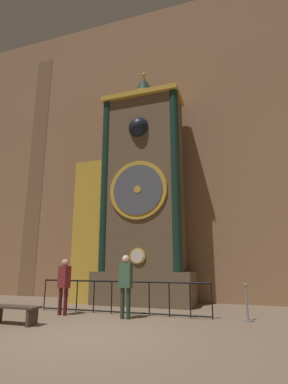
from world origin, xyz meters
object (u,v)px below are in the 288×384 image
at_px(visitor_far, 126,280).
at_px(clock_tower, 135,198).
at_px(visitor_near, 64,281).
at_px(visitor_bench, 14,311).
at_px(stanchion_post, 247,309).

bearing_deg(visitor_far, clock_tower, 108.20).
bearing_deg(visitor_near, visitor_bench, -86.24).
height_order(clock_tower, visitor_far, clock_tower).
distance_m(visitor_near, visitor_bench, 1.74).
height_order(clock_tower, visitor_bench, clock_tower).
height_order(visitor_far, visitor_bench, visitor_far).
bearing_deg(stanchion_post, visitor_near, -171.94).
relative_size(visitor_near, stanchion_post, 1.68).
distance_m(stanchion_post, visitor_bench, 5.97).
bearing_deg(visitor_near, visitor_far, 17.64).
xyz_separation_m(visitor_near, visitor_far, (1.97, 0.02, 0.07)).
relative_size(clock_tower, visitor_near, 6.06).
distance_m(clock_tower, visitor_far, 4.25).
distance_m(visitor_far, stanchion_post, 3.33).
bearing_deg(visitor_bench, stanchion_post, 22.63).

